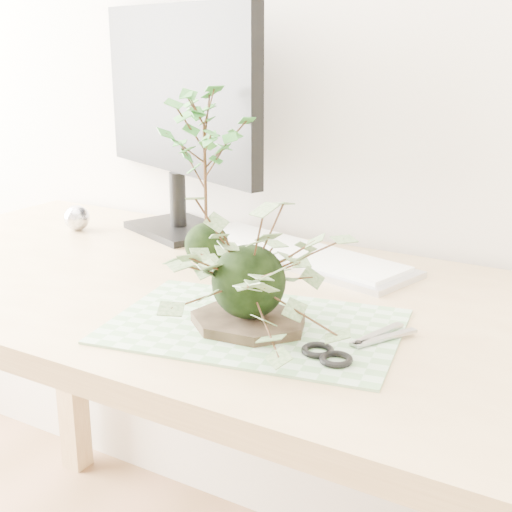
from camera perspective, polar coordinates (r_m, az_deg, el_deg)
name	(u,v)px	position (r m, az deg, el deg)	size (l,w,h in m)	color
desk	(249,343)	(1.21, -0.58, -6.96)	(1.60, 0.70, 0.74)	tan
cutting_mat	(255,326)	(1.04, -0.11, -5.62)	(0.42, 0.28, 0.00)	#699962
stone_dish	(249,321)	(1.04, -0.59, -5.25)	(0.18, 0.18, 0.01)	black
ivy_kokedama	(248,248)	(1.00, -0.61, 0.65)	(0.33, 0.33, 0.21)	black
maple_kokedama	(204,137)	(1.27, -4.16, 9.48)	(0.22, 0.22, 0.34)	black
keyboard	(296,253)	(1.37, 3.21, 0.25)	(0.51, 0.26, 0.02)	silver
monitor	(177,105)	(1.52, -6.32, 11.94)	(0.51, 0.23, 0.47)	black
foil_ball	(77,218)	(1.61, -14.14, 2.98)	(0.06, 0.06, 0.06)	silver
scissors	(346,352)	(0.95, 7.19, -7.66)	(0.09, 0.19, 0.01)	gray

